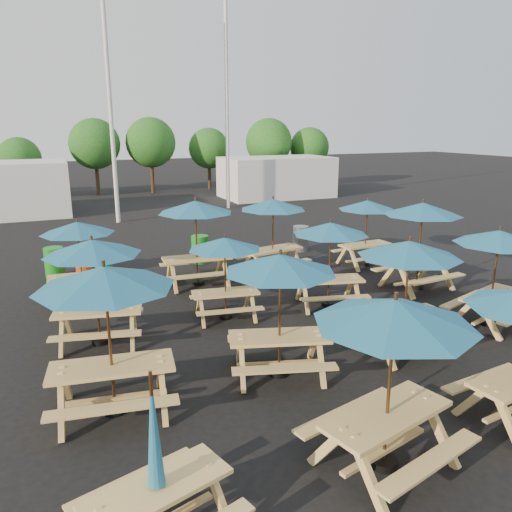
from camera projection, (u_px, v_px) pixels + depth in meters
name	position (u px, v px, depth m)	size (l,w,h in m)	color
ground	(279.00, 311.00, 12.89)	(120.00, 120.00, 0.00)	black
picnic_unit_0	(156.00, 474.00, 5.57)	(2.02, 1.88, 2.14)	tan
picnic_unit_1	(105.00, 287.00, 7.80)	(2.50, 2.50, 2.56)	tan
picnic_unit_2	(93.00, 254.00, 10.46)	(2.43, 2.43, 2.36)	tan
picnic_unit_3	(78.00, 233.00, 13.08)	(2.03, 2.03, 2.22)	tan
picnic_unit_4	(394.00, 323.00, 6.49)	(2.61, 2.61, 2.51)	tan
picnic_unit_5	(280.00, 271.00, 9.08)	(2.61, 2.61, 2.42)	tan
picnic_unit_6	(225.00, 249.00, 11.96)	(2.04, 2.04, 2.07)	tan
picnic_unit_7	(196.00, 212.00, 14.45)	(2.34, 2.34, 2.56)	tan
picnic_unit_9	(409.00, 256.00, 10.08)	(2.16, 2.16, 2.42)	tan
picnic_unit_10	(331.00, 234.00, 12.75)	(2.39, 2.39, 2.27)	tan
picnic_unit_11	(273.00, 209.00, 15.62)	(2.44, 2.44, 2.44)	tan
picnic_unit_13	(498.00, 243.00, 11.47)	(2.52, 2.52, 2.34)	tan
picnic_unit_14	(422.00, 214.00, 14.07)	(2.39, 2.39, 2.56)	tan
picnic_unit_15	(367.00, 209.00, 16.56)	(2.04, 2.04, 2.25)	tan
waste_bin_0	(54.00, 262.00, 15.64)	(0.59, 0.59, 0.95)	#178219
waste_bin_1	(84.00, 260.00, 15.92)	(0.59, 0.59, 0.95)	#D6420C
waste_bin_2	(103.00, 260.00, 15.93)	(0.59, 0.59, 0.95)	#178219
waste_bin_3	(200.00, 249.00, 17.29)	(0.59, 0.59, 0.95)	#178219
waste_bin_4	(301.00, 239.00, 18.89)	(0.59, 0.59, 0.95)	gray
mast_0	(109.00, 95.00, 23.02)	(0.20, 0.20, 12.00)	silver
mast_1	(227.00, 99.00, 27.28)	(0.20, 0.20, 12.00)	silver
event_tent_1	(276.00, 177.00, 32.87)	(7.00, 4.00, 2.60)	silver
tree_2	(19.00, 159.00, 30.78)	(2.59, 2.59, 3.93)	#382314
tree_3	(95.00, 144.00, 33.29)	(3.36, 3.36, 5.09)	#382314
tree_4	(151.00, 143.00, 34.27)	(3.41, 3.41, 5.17)	#382314
tree_5	(209.00, 148.00, 36.42)	(2.94, 2.94, 4.45)	#382314
tree_6	(269.00, 142.00, 36.25)	(3.38, 3.38, 5.13)	#382314
tree_7	(309.00, 147.00, 37.69)	(2.95, 2.95, 4.48)	#382314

